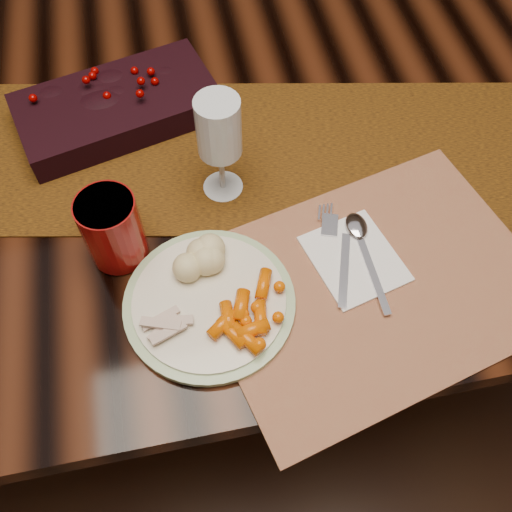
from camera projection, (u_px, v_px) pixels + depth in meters
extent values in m
plane|color=black|center=(226.00, 323.00, 1.61)|extent=(5.00, 5.00, 0.00)
cube|color=black|center=(218.00, 253.00, 1.29)|extent=(1.80, 1.00, 0.75)
cube|color=black|center=(179.00, 153.00, 0.95)|extent=(1.66, 0.64, 0.00)
cube|color=brown|center=(373.00, 284.00, 0.82)|extent=(0.54, 0.45, 0.00)
cylinder|color=silver|center=(209.00, 302.00, 0.80)|extent=(0.24, 0.24, 0.01)
cube|color=white|center=(354.00, 259.00, 0.84)|extent=(0.15, 0.16, 0.00)
cylinder|color=maroon|center=(112.00, 229.00, 0.80)|extent=(0.09, 0.09, 0.12)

